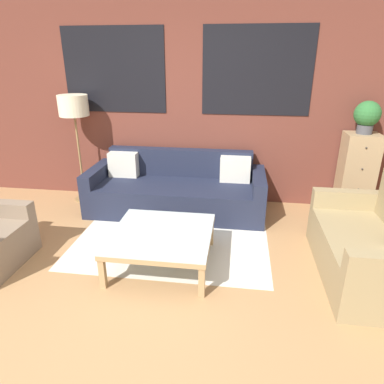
{
  "coord_description": "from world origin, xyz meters",
  "views": [
    {
      "loc": [
        0.77,
        -2.3,
        1.99
      ],
      "look_at": [
        0.27,
        1.26,
        0.55
      ],
      "focal_mm": 32.0,
      "sensor_mm": 36.0,
      "label": 1
    }
  ],
  "objects_px": {
    "coffee_table": "(162,237)",
    "potted_plant": "(367,116)",
    "couch_dark": "(177,191)",
    "floor_lamp": "(74,110)",
    "drawer_cabinet": "(356,175)",
    "settee_vintage": "(373,248)"
  },
  "relations": [
    {
      "from": "coffee_table",
      "to": "potted_plant",
      "type": "height_order",
      "value": "potted_plant"
    },
    {
      "from": "couch_dark",
      "to": "coffee_table",
      "type": "xyz_separation_m",
      "value": [
        0.1,
        -1.33,
        0.04
      ]
    },
    {
      "from": "couch_dark",
      "to": "floor_lamp",
      "type": "xyz_separation_m",
      "value": [
        -1.42,
        0.17,
        1.03
      ]
    },
    {
      "from": "coffee_table",
      "to": "drawer_cabinet",
      "type": "height_order",
      "value": "drawer_cabinet"
    },
    {
      "from": "couch_dark",
      "to": "settee_vintage",
      "type": "bearing_deg",
      "value": -30.86
    },
    {
      "from": "drawer_cabinet",
      "to": "potted_plant",
      "type": "bearing_deg",
      "value": 90.0
    },
    {
      "from": "settee_vintage",
      "to": "floor_lamp",
      "type": "xyz_separation_m",
      "value": [
        -3.52,
        1.43,
        0.99
      ]
    },
    {
      "from": "couch_dark",
      "to": "drawer_cabinet",
      "type": "bearing_deg",
      "value": 5.68
    },
    {
      "from": "coffee_table",
      "to": "potted_plant",
      "type": "relative_size",
      "value": 2.46
    },
    {
      "from": "couch_dark",
      "to": "settee_vintage",
      "type": "relative_size",
      "value": 1.61
    },
    {
      "from": "couch_dark",
      "to": "potted_plant",
      "type": "height_order",
      "value": "potted_plant"
    },
    {
      "from": "settee_vintage",
      "to": "coffee_table",
      "type": "height_order",
      "value": "settee_vintage"
    },
    {
      "from": "coffee_table",
      "to": "floor_lamp",
      "type": "bearing_deg",
      "value": 135.35
    },
    {
      "from": "floor_lamp",
      "to": "drawer_cabinet",
      "type": "height_order",
      "value": "floor_lamp"
    },
    {
      "from": "coffee_table",
      "to": "settee_vintage",
      "type": "bearing_deg",
      "value": 2.05
    },
    {
      "from": "couch_dark",
      "to": "drawer_cabinet",
      "type": "distance_m",
      "value": 2.37
    },
    {
      "from": "coffee_table",
      "to": "potted_plant",
      "type": "bearing_deg",
      "value": 34.81
    },
    {
      "from": "drawer_cabinet",
      "to": "potted_plant",
      "type": "distance_m",
      "value": 0.76
    },
    {
      "from": "coffee_table",
      "to": "potted_plant",
      "type": "distance_m",
      "value": 2.91
    },
    {
      "from": "coffee_table",
      "to": "drawer_cabinet",
      "type": "relative_size",
      "value": 0.91
    },
    {
      "from": "couch_dark",
      "to": "settee_vintage",
      "type": "xyz_separation_m",
      "value": [
        2.1,
        -1.26,
        0.04
      ]
    },
    {
      "from": "drawer_cabinet",
      "to": "potted_plant",
      "type": "relative_size",
      "value": 2.71
    }
  ]
}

